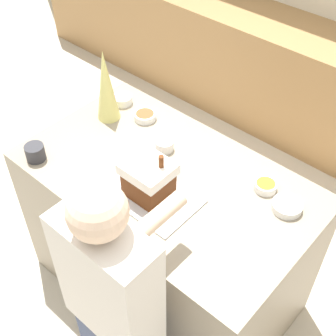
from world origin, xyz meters
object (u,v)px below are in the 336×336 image
(candy_bowl_near_tray_left, at_px, (145,116))
(candy_bowl_beside_tree, at_px, (287,206))
(gingerbread_house, at_px, (148,179))
(candy_bowl_behind_tray, at_px, (165,145))
(candy_bowl_far_right, at_px, (265,186))
(mug, at_px, (35,152))
(baking_tray, at_px, (149,194))
(decorative_tree, at_px, (106,86))
(person, at_px, (115,315))
(candy_bowl_center_rear, at_px, (122,99))

(candy_bowl_near_tray_left, bearing_deg, candy_bowl_beside_tree, -3.26)
(gingerbread_house, distance_m, candy_bowl_behind_tray, 0.33)
(candy_bowl_far_right, relative_size, mug, 1.11)
(baking_tray, distance_m, mug, 0.62)
(decorative_tree, distance_m, candy_bowl_far_right, 0.97)
(candy_bowl_beside_tree, height_order, candy_bowl_far_right, candy_bowl_far_right)
(baking_tray, bearing_deg, candy_bowl_near_tray_left, 135.46)
(gingerbread_house, bearing_deg, person, -62.15)
(decorative_tree, distance_m, candy_bowl_behind_tray, 0.45)
(baking_tray, relative_size, candy_bowl_center_rear, 4.16)
(candy_bowl_behind_tray, bearing_deg, baking_tray, -60.93)
(candy_bowl_far_right, bearing_deg, gingerbread_house, -134.38)
(candy_bowl_center_rear, height_order, candy_bowl_behind_tray, candy_bowl_behind_tray)
(decorative_tree, relative_size, candy_bowl_beside_tree, 2.98)
(baking_tray, relative_size, candy_bowl_near_tray_left, 3.80)
(candy_bowl_near_tray_left, distance_m, person, 1.11)
(baking_tray, height_order, candy_bowl_behind_tray, candy_bowl_behind_tray)
(baking_tray, xyz_separation_m, decorative_tree, (-0.57, 0.28, 0.20))
(baking_tray, distance_m, person, 0.56)
(person, bearing_deg, decorative_tree, 137.20)
(decorative_tree, height_order, candy_bowl_near_tray_left, decorative_tree)
(candy_bowl_center_rear, height_order, person, person)
(mug, relative_size, person, 0.06)
(candy_bowl_far_right, relative_size, candy_bowl_behind_tray, 1.19)
(baking_tray, xyz_separation_m, candy_bowl_beside_tree, (0.52, 0.35, 0.02))
(gingerbread_house, height_order, person, person)
(candy_bowl_center_rear, relative_size, mug, 1.14)
(decorative_tree, bearing_deg, candy_bowl_beside_tree, 3.43)
(candy_bowl_near_tray_left, bearing_deg, candy_bowl_center_rear, 173.95)
(candy_bowl_near_tray_left, distance_m, candy_bowl_center_rear, 0.20)
(baking_tray, distance_m, decorative_tree, 0.67)
(baking_tray, relative_size, person, 0.30)
(decorative_tree, bearing_deg, candy_bowl_center_rear, 104.56)
(candy_bowl_near_tray_left, bearing_deg, person, -53.09)
(candy_bowl_beside_tree, distance_m, candy_bowl_behind_tray, 0.69)
(mug, bearing_deg, decorative_tree, 87.24)
(candy_bowl_beside_tree, xyz_separation_m, mug, (-1.12, -0.54, 0.02))
(mug, distance_m, person, 0.91)
(baking_tray, height_order, mug, mug)
(gingerbread_house, distance_m, candy_bowl_center_rear, 0.74)
(decorative_tree, height_order, candy_bowl_behind_tray, decorative_tree)
(candy_bowl_near_tray_left, distance_m, candy_bowl_behind_tray, 0.28)
(baking_tray, xyz_separation_m, candy_bowl_far_right, (0.38, 0.39, 0.02))
(candy_bowl_behind_tray, bearing_deg, gingerbread_house, -60.87)
(candy_bowl_near_tray_left, height_order, candy_bowl_center_rear, candy_bowl_center_rear)
(gingerbread_house, bearing_deg, candy_bowl_beside_tree, 33.64)
(baking_tray, distance_m, candy_bowl_beside_tree, 0.63)
(baking_tray, height_order, candy_bowl_center_rear, candy_bowl_center_rear)
(candy_bowl_center_rear, bearing_deg, person, -46.38)
(decorative_tree, bearing_deg, candy_bowl_far_right, 6.42)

